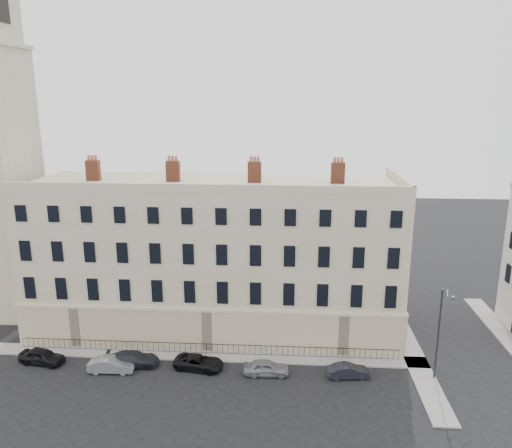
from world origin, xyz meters
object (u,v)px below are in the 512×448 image
object	(u,v)px
car_d	(199,362)
streetlamp	(439,331)
car_e	(266,368)
car_c	(133,359)
car_b	(111,365)
car_a	(42,356)
car_f	(348,371)

from	to	relation	value
car_d	streetlamp	world-z (taller)	streetlamp
streetlamp	car_e	bearing A→B (deg)	-162.68
car_c	car_b	bearing A→B (deg)	115.12
car_b	car_c	xyz separation A→B (m)	(1.55, 1.00, 0.02)
car_d	car_c	bearing A→B (deg)	98.88
car_a	car_e	distance (m)	20.04
car_a	car_e	world-z (taller)	car_a
car_f	car_a	bearing A→B (deg)	81.61
car_b	car_d	distance (m)	7.52
car_a	car_d	world-z (taller)	car_a
streetlamp	car_a	bearing A→B (deg)	-164.08
car_a	streetlamp	world-z (taller)	streetlamp
car_f	car_b	bearing A→B (deg)	83.88
car_f	streetlamp	world-z (taller)	streetlamp
car_e	car_f	bearing A→B (deg)	-92.14
car_a	car_f	distance (m)	26.98
car_a	car_f	xyz separation A→B (m)	(26.98, -0.48, -0.10)
streetlamp	car_f	bearing A→B (deg)	-162.21
car_d	car_f	world-z (taller)	car_d
car_c	car_d	world-z (taller)	car_c
car_a	car_c	size ratio (longest dim) A/B	0.88
car_a	car_f	bearing A→B (deg)	-81.93
car_c	streetlamp	world-z (taller)	streetlamp
car_c	car_f	world-z (taller)	car_c
car_b	car_f	size ratio (longest dim) A/B	1.10
car_c	car_f	distance (m)	18.79
car_c	car_e	size ratio (longest dim) A/B	1.19
car_a	car_b	distance (m)	6.71
car_b	car_e	bearing A→B (deg)	-90.67
car_a	car_c	xyz separation A→B (m)	(8.20, 0.08, -0.02)
car_c	streetlamp	xyz separation A→B (m)	(26.03, -0.39, 3.81)
car_b	streetlamp	world-z (taller)	streetlamp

